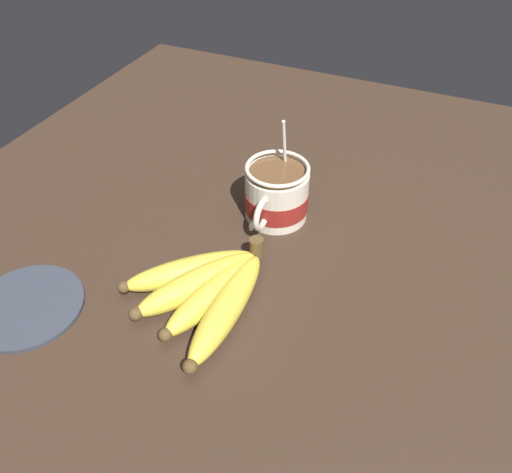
{
  "coord_description": "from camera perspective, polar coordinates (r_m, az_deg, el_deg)",
  "views": [
    {
      "loc": [
        54.96,
        20.39,
        54.88
      ],
      "look_at": [
        7.53,
        -0.47,
        8.03
      ],
      "focal_mm": 35.0,
      "sensor_mm": 36.0,
      "label": 1
    }
  ],
  "objects": [
    {
      "name": "banana_bunch",
      "position": [
        0.66,
        -5.61,
        -5.97
      ],
      "size": [
        22.13,
        17.35,
        4.38
      ],
      "color": "#4C381E",
      "rests_on": "table"
    },
    {
      "name": "coffee_mug",
      "position": [
        0.77,
        2.34,
        4.81
      ],
      "size": [
        13.33,
        9.95,
        15.93
      ],
      "color": "beige",
      "rests_on": "table"
    },
    {
      "name": "small_plate",
      "position": [
        0.73,
        -24.68,
        -7.23
      ],
      "size": [
        14.64,
        14.64,
        0.6
      ],
      "color": "#333842",
      "rests_on": "table"
    },
    {
      "name": "table",
      "position": [
        0.79,
        2.51,
        0.01
      ],
      "size": [
        113.03,
        113.03,
        3.97
      ],
      "color": "#332319",
      "rests_on": "ground"
    }
  ]
}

